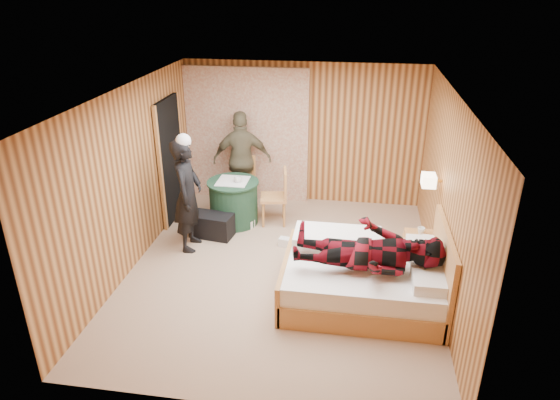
% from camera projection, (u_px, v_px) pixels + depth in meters
% --- Properties ---
extents(floor, '(4.20, 5.00, 0.01)m').
position_uv_depth(floor, '(282.00, 269.00, 7.06)').
color(floor, tan).
rests_on(floor, ground).
extents(ceiling, '(4.20, 5.00, 0.01)m').
position_uv_depth(ceiling, '(282.00, 93.00, 6.03)').
color(ceiling, white).
rests_on(ceiling, wall_back).
extents(wall_back, '(4.20, 0.02, 2.50)m').
position_uv_depth(wall_back, '(303.00, 134.00, 8.80)').
color(wall_back, tan).
rests_on(wall_back, floor).
extents(wall_left, '(0.02, 5.00, 2.50)m').
position_uv_depth(wall_left, '(131.00, 179.00, 6.84)').
color(wall_left, tan).
rests_on(wall_left, floor).
extents(wall_right, '(0.02, 5.00, 2.50)m').
position_uv_depth(wall_right, '(447.00, 198.00, 6.25)').
color(wall_right, tan).
rests_on(wall_right, floor).
extents(curtain, '(2.20, 0.08, 2.40)m').
position_uv_depth(curtain, '(247.00, 135.00, 8.90)').
color(curtain, beige).
rests_on(curtain, floor).
extents(doorway, '(0.06, 0.90, 2.05)m').
position_uv_depth(doorway, '(171.00, 161.00, 8.19)').
color(doorway, black).
rests_on(doorway, floor).
extents(wall_lamp, '(0.26, 0.24, 0.16)m').
position_uv_depth(wall_lamp, '(429.00, 180.00, 6.66)').
color(wall_lamp, gold).
rests_on(wall_lamp, wall_right).
extents(bed, '(1.98, 1.53, 1.05)m').
position_uv_depth(bed, '(363.00, 277.00, 6.32)').
color(bed, tan).
rests_on(bed, floor).
extents(nightstand, '(0.44, 0.60, 0.58)m').
position_uv_depth(nightstand, '(419.00, 256.00, 6.80)').
color(nightstand, tan).
rests_on(nightstand, floor).
extents(round_table, '(0.85, 0.85, 0.75)m').
position_uv_depth(round_table, '(234.00, 202.00, 8.26)').
color(round_table, '#214832').
rests_on(round_table, floor).
extents(chair_far, '(0.44, 0.44, 0.93)m').
position_uv_depth(chair_far, '(243.00, 178.00, 8.80)').
color(chair_far, tan).
rests_on(chair_far, floor).
extents(chair_near, '(0.49, 0.49, 0.94)m').
position_uv_depth(chair_near, '(279.00, 193.00, 8.19)').
color(chair_near, tan).
rests_on(chair_near, floor).
extents(duffel_bag, '(0.70, 0.45, 0.37)m').
position_uv_depth(duffel_bag, '(212.00, 225.00, 7.90)').
color(duffel_bag, black).
rests_on(duffel_bag, floor).
extents(sneaker_left, '(0.32, 0.23, 0.13)m').
position_uv_depth(sneaker_left, '(246.00, 223.00, 8.25)').
color(sneaker_left, white).
rests_on(sneaker_left, floor).
extents(sneaker_right, '(0.32, 0.18, 0.13)m').
position_uv_depth(sneaker_right, '(289.00, 243.00, 7.63)').
color(sneaker_right, white).
rests_on(sneaker_right, floor).
extents(woman_standing, '(0.44, 0.64, 1.71)m').
position_uv_depth(woman_standing, '(188.00, 195.00, 7.31)').
color(woman_standing, black).
rests_on(woman_standing, floor).
extents(man_at_table, '(1.07, 0.59, 1.72)m').
position_uv_depth(man_at_table, '(242.00, 160.00, 8.70)').
color(man_at_table, brown).
rests_on(man_at_table, floor).
extents(man_on_bed, '(0.86, 0.67, 1.77)m').
position_uv_depth(man_on_bed, '(369.00, 241.00, 5.84)').
color(man_on_bed, maroon).
rests_on(man_on_bed, bed).
extents(book_lower, '(0.18, 0.23, 0.02)m').
position_uv_depth(book_lower, '(422.00, 239.00, 6.63)').
color(book_lower, white).
rests_on(book_lower, nightstand).
extents(book_upper, '(0.19, 0.24, 0.02)m').
position_uv_depth(book_upper, '(422.00, 238.00, 6.62)').
color(book_upper, white).
rests_on(book_upper, nightstand).
extents(cup_nightstand, '(0.10, 0.10, 0.09)m').
position_uv_depth(cup_nightstand, '(421.00, 231.00, 6.78)').
color(cup_nightstand, white).
rests_on(cup_nightstand, nightstand).
extents(cup_table, '(0.14, 0.14, 0.10)m').
position_uv_depth(cup_table, '(238.00, 179.00, 8.03)').
color(cup_table, white).
rests_on(cup_table, round_table).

